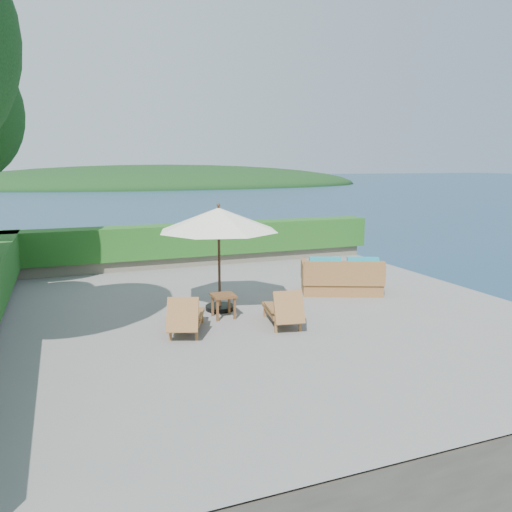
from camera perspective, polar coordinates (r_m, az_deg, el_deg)
name	(u,v)px	position (r m, az deg, el deg)	size (l,w,h in m)	color
ground	(256,311)	(11.30, 0.05, -6.27)	(12.00, 12.00, 0.00)	gray
foundation	(256,375)	(11.84, 0.05, -13.48)	(12.00, 12.00, 3.00)	#504A40
ocean	(256,433)	(12.50, 0.04, -19.57)	(600.00, 600.00, 0.00)	#18344D
offshore_island	(165,186)	(152.98, -10.36, 7.89)	(126.00, 57.60, 12.60)	black
planter_wall_far	(195,260)	(16.47, -7.02, -0.41)	(12.00, 0.60, 0.36)	slate
hedge_far	(194,239)	(16.35, -7.08, 1.90)	(12.40, 0.90, 1.00)	#1E4F16
patio_umbrella	(219,220)	(11.00, -4.29, 4.08)	(3.06, 3.06, 2.41)	black
lounge_left	(186,316)	(9.83, -8.03, -6.86)	(1.04, 1.54, 0.82)	#965F36
lounge_right	(283,309)	(10.21, 3.15, -6.12)	(0.83, 1.50, 0.82)	#965F36
side_table	(223,298)	(10.72, -3.75, -4.87)	(0.49, 0.49, 0.52)	brown
wicker_loveseat	(342,279)	(12.91, 9.76, -2.55)	(2.25, 1.73, 0.99)	#965F36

